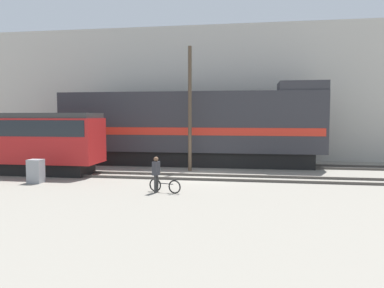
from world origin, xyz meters
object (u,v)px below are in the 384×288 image
Objects in this scene: signal_box at (36,171)px; bicycle at (165,186)px; freight_locomotive at (191,127)px; person at (156,171)px; utility_pole_left at (190,109)px; streetcar at (17,139)px.

bicycle is at bearing -10.69° from signal_box.
freight_locomotive reaches higher than person.
utility_pole_left is at bearing 86.55° from person.
freight_locomotive is at bearing 89.58° from person.
person is (9.46, -4.07, -1.08)m from streetcar.
freight_locomotive is 9.65m from bicycle.
streetcar is at bearing -150.81° from freight_locomotive.
person is (-0.38, -0.04, 0.66)m from bicycle.
signal_box is (-7.07, -5.37, -3.22)m from utility_pole_left.
bicycle is 7.17m from signal_box.
bicycle is 0.76m from person.
utility_pole_left reaches higher than freight_locomotive.
bicycle is (9.85, -4.03, -1.74)m from streetcar.
streetcar is at bearing 156.72° from person.
utility_pole_left is at bearing 89.81° from bicycle.
person is at bearing -174.43° from bicycle.
utility_pole_left reaches higher than streetcar.
streetcar is 10.38m from utility_pole_left.
freight_locomotive is 2.94m from utility_pole_left.
utility_pole_left reaches higher than person.
signal_box is at bearing -142.78° from utility_pole_left.
bicycle is 1.29× the size of signal_box.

